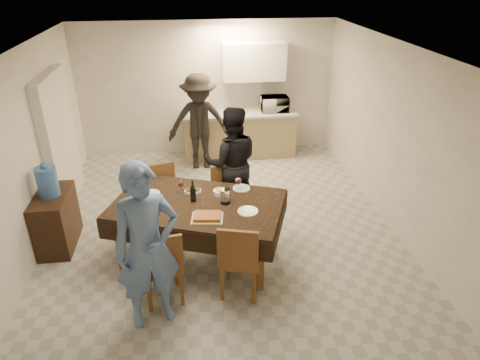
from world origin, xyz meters
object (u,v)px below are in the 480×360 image
(dining_table, at_px, (198,205))
(wine_bottle, at_px, (193,191))
(water_pitcher, at_px, (225,196))
(savoury_tart, at_px, (207,216))
(microwave, at_px, (274,104))
(console, at_px, (56,220))
(water_jug, at_px, (47,182))
(person_near, at_px, (147,248))
(person_kitchen, at_px, (200,122))
(person_far, at_px, (232,163))

(dining_table, relative_size, wine_bottle, 8.33)
(water_pitcher, relative_size, savoury_tart, 0.52)
(dining_table, distance_m, microwave, 3.69)
(console, distance_m, water_jug, 0.60)
(water_pitcher, relative_size, person_near, 0.10)
(person_kitchen, bearing_deg, wine_bottle, -94.20)
(wine_bottle, xyz_separation_m, person_far, (0.60, 1.00, -0.10))
(water_pitcher, bearing_deg, microwave, 68.72)
(microwave, relative_size, person_kitchen, 0.29)
(wine_bottle, distance_m, person_far, 1.17)
(console, distance_m, person_kitchen, 3.16)
(microwave, bearing_deg, wine_bottle, 62.30)
(dining_table, xyz_separation_m, microwave, (1.65, 3.29, 0.27))
(console, bearing_deg, person_kitchen, 48.13)
(dining_table, distance_m, person_kitchen, 2.84)
(savoury_tart, bearing_deg, person_near, -134.13)
(person_near, bearing_deg, wine_bottle, 49.08)
(dining_table, height_order, savoury_tart, savoury_tart)
(wine_bottle, bearing_deg, microwave, 62.30)
(water_pitcher, distance_m, person_kitchen, 2.89)
(water_jug, xyz_separation_m, microwave, (3.58, 2.77, 0.07))
(dining_table, bearing_deg, savoury_tart, -55.06)
(dining_table, xyz_separation_m, water_jug, (-1.93, 0.52, 0.20))
(person_near, height_order, person_far, person_near)
(dining_table, bearing_deg, person_far, 82.55)
(water_jug, height_order, wine_bottle, water_jug)
(console, height_order, microwave, microwave)
(water_pitcher, relative_size, microwave, 0.37)
(water_jug, relative_size, savoury_tart, 1.07)
(person_far, bearing_deg, wine_bottle, 60.63)
(dining_table, bearing_deg, microwave, 83.55)
(microwave, bearing_deg, person_kitchen, 16.75)
(wine_bottle, bearing_deg, savoury_tart, -70.77)
(water_jug, distance_m, savoury_tart, 2.22)
(water_pitcher, xyz_separation_m, savoury_tart, (-0.25, -0.33, -0.07))
(person_near, relative_size, person_kitchen, 1.04)
(wine_bottle, xyz_separation_m, savoury_tart, (0.15, -0.43, -0.12))
(wine_bottle, bearing_deg, water_jug, 166.03)
(wine_bottle, relative_size, water_pitcher, 1.49)
(person_kitchen, bearing_deg, water_jug, -131.87)
(person_far, bearing_deg, water_pitcher, 81.29)
(microwave, xyz_separation_m, person_far, (-1.10, -2.24, -0.19))
(water_jug, bearing_deg, microwave, 37.78)
(console, relative_size, savoury_tart, 2.29)
(person_near, relative_size, person_far, 1.09)
(savoury_tart, xyz_separation_m, person_near, (-0.65, -0.67, 0.09))
(person_far, bearing_deg, console, 13.75)
(dining_table, relative_size, savoury_tart, 6.47)
(dining_table, relative_size, microwave, 4.57)
(wine_bottle, distance_m, person_near, 1.21)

